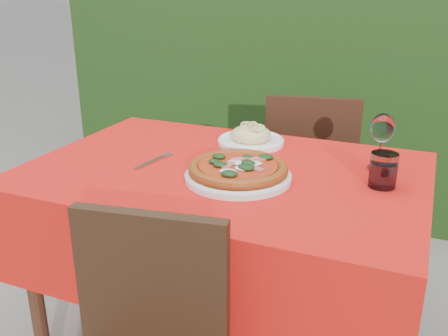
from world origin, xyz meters
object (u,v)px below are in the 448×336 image
at_px(pizza_plate, 238,171).
at_px(pasta_plate, 251,138).
at_px(wine_glass, 382,131).
at_px(chair_far, 310,174).
at_px(fork, 150,162).
at_px(water_glass, 383,172).

xyz_separation_m(pizza_plate, pasta_plate, (-0.09, 0.35, -0.00)).
bearing_deg(wine_glass, chair_far, 122.70).
distance_m(pizza_plate, fork, 0.32).
bearing_deg(chair_far, pasta_plate, 62.05).
height_order(pasta_plate, water_glass, water_glass).
bearing_deg(wine_glass, fork, -161.28).
distance_m(chair_far, pizza_plate, 0.83).
distance_m(chair_far, wine_glass, 0.72).
relative_size(water_glass, wine_glass, 0.57).
relative_size(chair_far, fork, 4.38).
relative_size(chair_far, wine_glass, 4.75).
distance_m(water_glass, wine_glass, 0.17).
bearing_deg(pasta_plate, fork, -125.66).
xyz_separation_m(chair_far, pizza_plate, (-0.05, -0.78, 0.28)).
relative_size(pizza_plate, pasta_plate, 1.48).
bearing_deg(pizza_plate, fork, 176.34).
height_order(pasta_plate, wine_glass, wine_glass).
bearing_deg(fork, water_glass, 15.76).
bearing_deg(pasta_plate, wine_glass, -10.86).
distance_m(wine_glass, fork, 0.75).
distance_m(pizza_plate, wine_glass, 0.47).
bearing_deg(water_glass, pizza_plate, -164.66).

